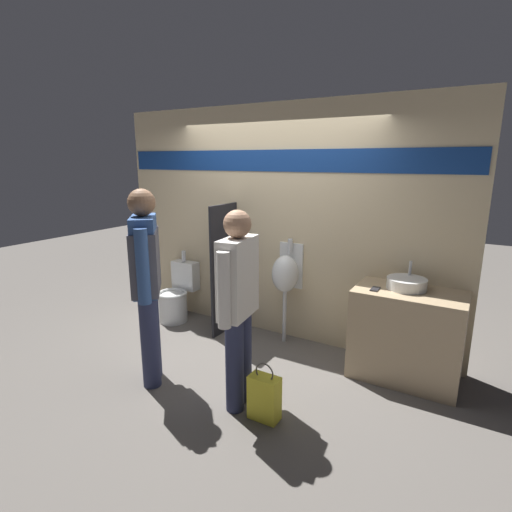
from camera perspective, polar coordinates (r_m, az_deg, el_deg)
name	(u,v)px	position (r m, az deg, el deg)	size (l,w,h in m)	color
ground_plane	(248,350)	(4.62, -1.10, -13.21)	(16.00, 16.00, 0.00)	#5B5651
display_wall	(275,223)	(4.70, 2.67, 4.77)	(4.32, 0.07, 2.70)	beige
sink_counter	(406,335)	(4.16, 20.68, -10.53)	(0.99, 0.58, 0.89)	tan
sink_basin	(407,283)	(4.05, 20.72, -3.68)	(0.37, 0.37, 0.24)	silver
cell_phone	(375,289)	(3.95, 16.66, -4.53)	(0.07, 0.14, 0.01)	#232328
divider_near_counter	(224,270)	(4.84, -4.54, -1.95)	(0.03, 0.53, 1.58)	black
urinal_near_counter	(286,274)	(4.55, 4.27, -2.57)	(0.31, 0.32, 1.21)	silver
toilet	(176,297)	(5.42, -11.29, -5.78)	(0.39, 0.55, 0.90)	silver
person_in_vest	(146,274)	(3.76, -15.40, -2.53)	(0.50, 0.52, 1.84)	#282D4C
person_with_lanyard	(238,302)	(3.30, -2.56, -6.63)	(0.24, 0.59, 1.70)	#282D4C
shopping_bag	(264,397)	(3.45, 1.19, -19.53)	(0.25, 0.14, 0.50)	yellow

